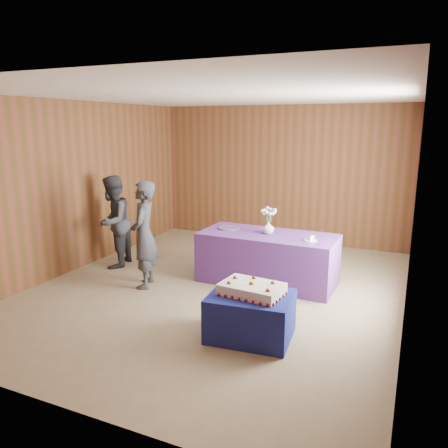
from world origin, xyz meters
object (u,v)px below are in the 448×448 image
Objects in this scene: serving_table at (267,258)px; vase at (268,228)px; guest_left at (144,235)px; sheet_cake at (252,289)px; guest_right at (113,222)px; cake_table at (250,316)px.

vase reaches higher than serving_table.
sheet_cake is at bearing 45.82° from guest_left.
guest_left reaches higher than guest_right.
guest_left is at bearing -150.35° from vase.
cake_table is 0.31m from sheet_cake.
sheet_cake is 4.00× the size of vase.
vase is 0.12× the size of guest_right.
cake_table is 3.33m from guest_right.
cake_table is 1.79m from serving_table.
serving_table reaches higher than cake_table.
sheet_cake is 0.47× the size of guest_left.
guest_left is 1.02× the size of guest_right.
sheet_cake is 0.48× the size of guest_right.
cake_table is at bearing -77.51° from vase.
guest_left is 1.15m from guest_right.
guest_left reaches higher than cake_table.
serving_table reaches higher than sheet_cake.
guest_left is (-1.58, -0.90, -0.06)m from vase.
guest_left is at bearing 45.75° from guest_right.
sheet_cake is 3.29m from guest_right.
vase is at bearing 83.02° from guest_right.
vase is 1.82m from guest_left.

